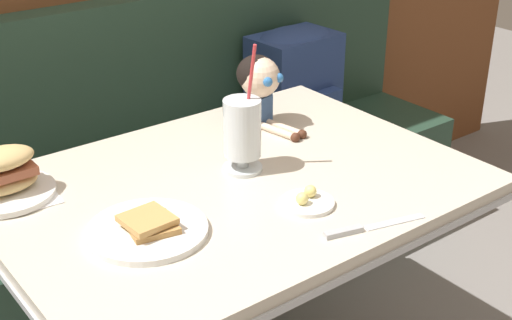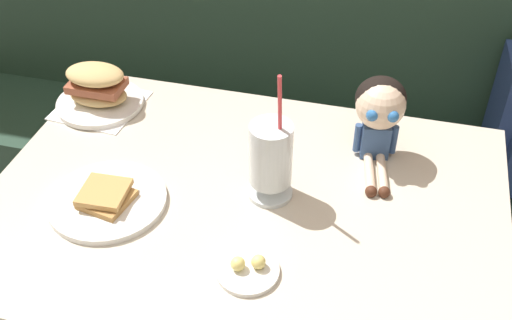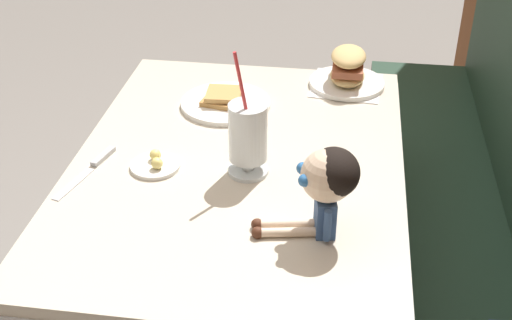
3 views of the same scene
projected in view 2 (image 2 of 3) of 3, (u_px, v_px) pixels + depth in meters
name	position (u px, v px, depth m)	size (l,w,h in m)	color
booth_bench	(296.00, 166.00, 2.07)	(2.60, 0.48, 1.00)	#233D2D
diner_table	(245.00, 262.00, 1.46)	(1.11, 0.81, 0.74)	beige
toast_plate	(107.00, 200.00, 1.32)	(0.25, 0.25, 0.04)	white
milkshake_glass	(271.00, 157.00, 1.29)	(0.10, 0.10, 0.32)	silver
sandwich_plate	(98.00, 91.00, 1.58)	(0.22, 0.22, 0.12)	white
butter_saucer	(248.00, 269.00, 1.18)	(0.12, 0.12, 0.04)	white
seated_doll	(380.00, 109.00, 1.37)	(0.13, 0.23, 0.20)	#385689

